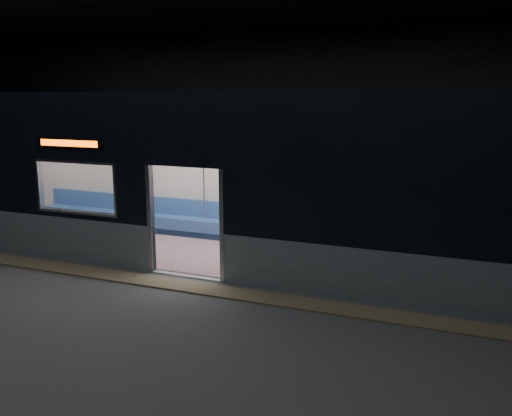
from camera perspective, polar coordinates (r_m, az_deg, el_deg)
The scene contains 7 objects.
station_floor at distance 9.33m, azimuth -10.40°, elevation -9.12°, with size 24.00×14.00×0.01m, color #47494C.
station_envelope at distance 8.72m, azimuth -11.33°, elevation 13.99°, with size 24.00×14.00×5.00m.
tactile_strip at distance 9.76m, azimuth -8.68°, elevation -7.97°, with size 22.80×0.50×0.03m, color #8C7F59.
metro_car at distance 11.04m, azimuth -3.75°, elevation 4.27°, with size 18.00×3.04×3.35m.
passenger at distance 11.71m, azimuth 3.76°, elevation -0.61°, with size 0.41×0.67×1.31m.
handbag at distance 11.56m, azimuth 3.19°, elevation -1.36°, with size 0.24×0.20×0.12m, color black.
transit_map at distance 12.02m, azimuth 2.07°, elevation 3.08°, with size 0.97×0.03×0.63m, color white.
Camera 1 is at (4.72, -7.33, 3.33)m, focal length 38.00 mm.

